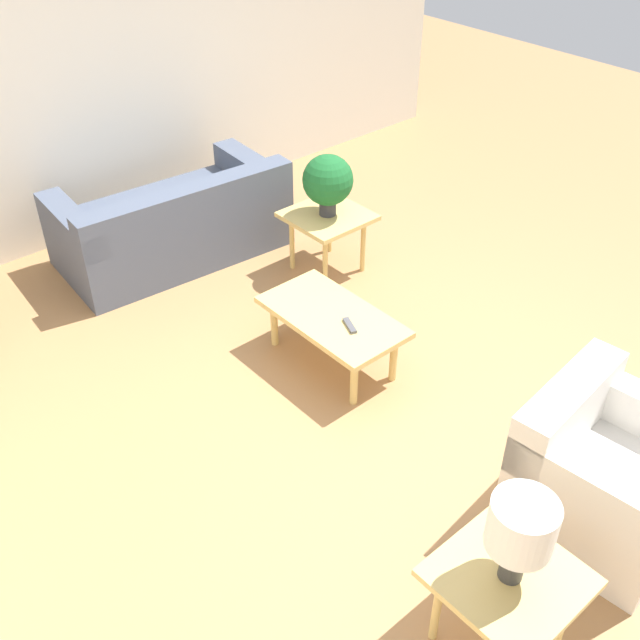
{
  "coord_description": "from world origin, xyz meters",
  "views": [
    {
      "loc": [
        -2.62,
        2.77,
        3.26
      ],
      "look_at": [
        0.16,
        0.36,
        0.55
      ],
      "focal_mm": 42.0,
      "sensor_mm": 36.0,
      "label": 1
    }
  ],
  "objects_px": {
    "armchair": "(601,473)",
    "coffee_table": "(332,320)",
    "side_table_plant": "(328,222)",
    "table_lamp": "(521,529)",
    "sofa": "(174,224)",
    "potted_plant": "(328,181)",
    "side_table_lamp": "(507,585)"
  },
  "relations": [
    {
      "from": "armchair",
      "to": "table_lamp",
      "type": "relative_size",
      "value": 2.05
    },
    {
      "from": "side_table_plant",
      "to": "side_table_lamp",
      "type": "xyz_separation_m",
      "value": [
        -2.91,
        1.54,
        0.0
      ]
    },
    {
      "from": "armchair",
      "to": "side_table_lamp",
      "type": "xyz_separation_m",
      "value": [
        -0.13,
        0.97,
        0.11
      ]
    },
    {
      "from": "potted_plant",
      "to": "table_lamp",
      "type": "relative_size",
      "value": 1.07
    },
    {
      "from": "armchair",
      "to": "coffee_table",
      "type": "distance_m",
      "value": 1.9
    },
    {
      "from": "side_table_lamp",
      "to": "potted_plant",
      "type": "bearing_deg",
      "value": -27.9
    },
    {
      "from": "sofa",
      "to": "side_table_lamp",
      "type": "xyz_separation_m",
      "value": [
        -3.9,
        0.74,
        0.15
      ]
    },
    {
      "from": "armchair",
      "to": "side_table_lamp",
      "type": "distance_m",
      "value": 0.98
    },
    {
      "from": "potted_plant",
      "to": "table_lamp",
      "type": "height_order",
      "value": "potted_plant"
    },
    {
      "from": "side_table_plant",
      "to": "table_lamp",
      "type": "distance_m",
      "value": 3.32
    },
    {
      "from": "sofa",
      "to": "potted_plant",
      "type": "distance_m",
      "value": 1.36
    },
    {
      "from": "potted_plant",
      "to": "side_table_lamp",
      "type": "bearing_deg",
      "value": 152.1
    },
    {
      "from": "sofa",
      "to": "coffee_table",
      "type": "bearing_deg",
      "value": 95.63
    },
    {
      "from": "sofa",
      "to": "table_lamp",
      "type": "height_order",
      "value": "table_lamp"
    },
    {
      "from": "side_table_plant",
      "to": "table_lamp",
      "type": "bearing_deg",
      "value": 152.1
    },
    {
      "from": "armchair",
      "to": "coffee_table",
      "type": "bearing_deg",
      "value": 89.45
    },
    {
      "from": "side_table_plant",
      "to": "potted_plant",
      "type": "distance_m",
      "value": 0.35
    },
    {
      "from": "coffee_table",
      "to": "side_table_plant",
      "type": "xyz_separation_m",
      "value": [
        0.9,
        -0.75,
        0.09
      ]
    },
    {
      "from": "sofa",
      "to": "table_lamp",
      "type": "distance_m",
      "value": 4.0
    },
    {
      "from": "sofa",
      "to": "table_lamp",
      "type": "bearing_deg",
      "value": 83.39
    },
    {
      "from": "armchair",
      "to": "side_table_lamp",
      "type": "height_order",
      "value": "armchair"
    },
    {
      "from": "sofa",
      "to": "side_table_plant",
      "type": "height_order",
      "value": "sofa"
    },
    {
      "from": "side_table_plant",
      "to": "sofa",
      "type": "bearing_deg",
      "value": 39.06
    },
    {
      "from": "potted_plant",
      "to": "armchair",
      "type": "bearing_deg",
      "value": 168.4
    },
    {
      "from": "side_table_lamp",
      "to": "armchair",
      "type": "bearing_deg",
      "value": -82.62
    },
    {
      "from": "armchair",
      "to": "potted_plant",
      "type": "distance_m",
      "value": 2.88
    },
    {
      "from": "coffee_table",
      "to": "side_table_plant",
      "type": "bearing_deg",
      "value": -39.96
    },
    {
      "from": "sofa",
      "to": "side_table_lamp",
      "type": "bearing_deg",
      "value": 83.39
    },
    {
      "from": "coffee_table",
      "to": "table_lamp",
      "type": "height_order",
      "value": "table_lamp"
    },
    {
      "from": "sofa",
      "to": "potted_plant",
      "type": "height_order",
      "value": "potted_plant"
    },
    {
      "from": "side_table_lamp",
      "to": "potted_plant",
      "type": "relative_size",
      "value": 1.22
    },
    {
      "from": "side_table_plant",
      "to": "side_table_lamp",
      "type": "bearing_deg",
      "value": 152.1
    }
  ]
}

